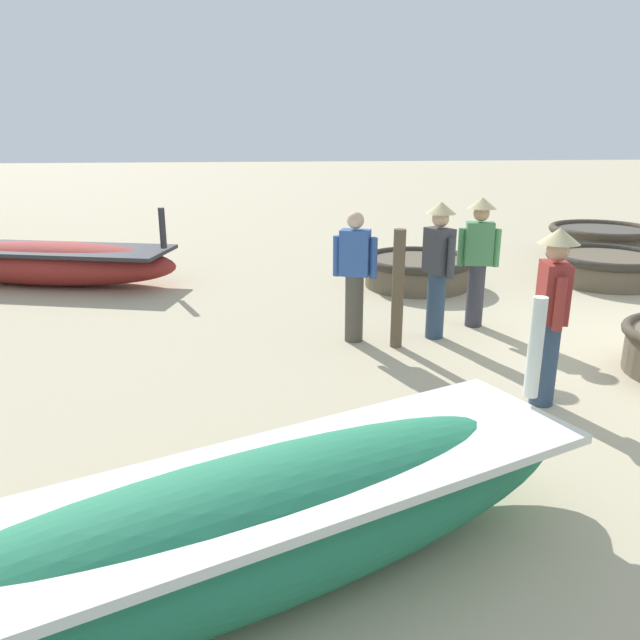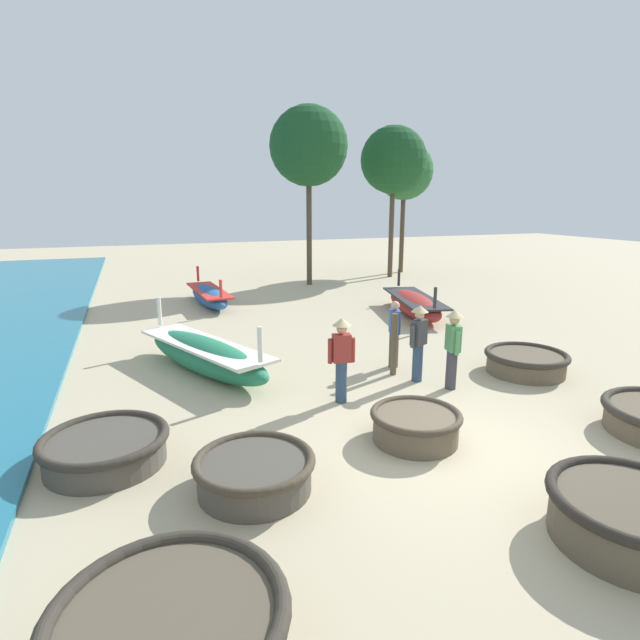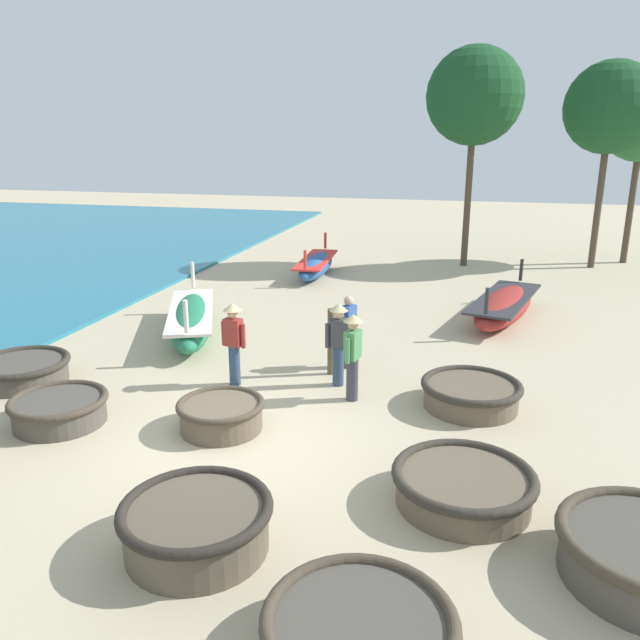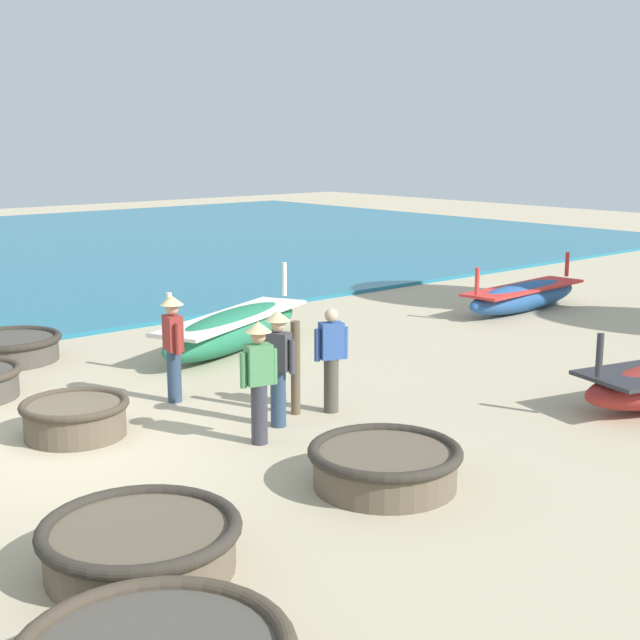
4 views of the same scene
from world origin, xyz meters
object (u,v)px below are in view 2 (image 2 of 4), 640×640
object	(u,v)px
coracle_weathered	(631,516)
coracle_center	(105,447)
fisherman_crouching	(453,344)
tree_rightmost	(309,147)
fisherman_standing_left	(341,355)
coracle_front_right	(170,634)
long_boat_red_hull	(209,296)
fisherman_hauling	(394,332)
tree_center	(394,160)
fisherman_with_hat	(419,338)
mooring_post_mid_beach	(394,344)
long_boat_blue_hull	(414,304)
tree_tall_back	(404,171)
coracle_front_left	(526,361)
coracle_far_right	(255,472)
coracle_far_left	(416,425)
long_boat_ochre_hull	(205,355)

from	to	relation	value
coracle_weathered	coracle_center	world-z (taller)	coracle_weathered
fisherman_crouching	tree_rightmost	xyz separation A→B (m)	(1.62, 13.31, 5.09)
coracle_center	fisherman_standing_left	distance (m)	4.33
coracle_front_right	long_boat_red_hull	bearing A→B (deg)	80.29
coracle_front_right	fisherman_standing_left	world-z (taller)	fisherman_standing_left
fisherman_hauling	tree_center	xyz separation A→B (m)	(6.68, 12.48, 4.82)
coracle_weathered	fisherman_with_hat	distance (m)	5.45
fisherman_crouching	mooring_post_mid_beach	world-z (taller)	fisherman_crouching
coracle_center	coracle_front_right	distance (m)	3.83
long_boat_blue_hull	fisherman_crouching	world-z (taller)	fisherman_crouching
fisherman_standing_left	tree_tall_back	bearing A→B (deg)	56.77
coracle_center	coracle_front_left	distance (m)	8.77
coracle_far_right	mooring_post_mid_beach	bearing A→B (deg)	40.45
fisherman_with_hat	mooring_post_mid_beach	xyz separation A→B (m)	(-0.28, 0.54, -0.26)
coracle_front_right	fisherman_standing_left	xyz separation A→B (m)	(3.54, 4.70, 0.62)
tree_tall_back	coracle_far_left	bearing A→B (deg)	-118.97
fisherman_standing_left	tree_center	size ratio (longest dim) A/B	0.23
coracle_front_right	long_boat_ochre_hull	distance (m)	7.50
fisherman_crouching	fisherman_standing_left	size ratio (longest dim) A/B	1.00
long_boat_red_hull	long_boat_blue_hull	world-z (taller)	long_boat_blue_hull
coracle_front_left	long_boat_red_hull	xyz separation A→B (m)	(-5.55, 10.11, 0.08)
tree_tall_back	long_boat_red_hull	bearing A→B (deg)	-155.14
coracle_far_left	coracle_center	bearing A→B (deg)	168.31
coracle_far_left	tree_center	bearing A→B (deg)	62.85
long_boat_blue_hull	fisherman_with_hat	size ratio (longest dim) A/B	2.71
coracle_front_right	mooring_post_mid_beach	bearing A→B (deg)	47.50
coracle_far_left	coracle_front_right	world-z (taller)	coracle_front_right
coracle_far_right	coracle_front_right	xyz separation A→B (m)	(-1.27, -2.33, 0.07)
long_boat_red_hull	fisherman_crouching	distance (m)	10.89
coracle_front_left	fisherman_with_hat	world-z (taller)	fisherman_with_hat
long_boat_ochre_hull	fisherman_with_hat	xyz separation A→B (m)	(4.19, -2.20, 0.55)
long_boat_blue_hull	coracle_far_right	bearing A→B (deg)	-131.84
long_boat_ochre_hull	tree_center	world-z (taller)	tree_center
coracle_weathered	coracle_front_right	xyz separation A→B (m)	(-5.01, 0.21, -0.00)
coracle_far_left	long_boat_blue_hull	bearing A→B (deg)	59.04
coracle_weathered	fisherman_with_hat	xyz separation A→B (m)	(0.51, 5.39, 0.62)
long_boat_red_hull	fisherman_standing_left	world-z (taller)	fisherman_standing_left
fisherman_hauling	fisherman_standing_left	bearing A→B (deg)	-142.76
coracle_far_right	tree_center	distance (m)	20.37
tree_rightmost	coracle_far_left	bearing A→B (deg)	-103.13
coracle_center	mooring_post_mid_beach	world-z (taller)	mooring_post_mid_beach
long_boat_blue_hull	fisherman_with_hat	bearing A→B (deg)	-120.52
coracle_far_right	tree_center	xyz separation A→B (m)	(10.91, 16.34, 5.38)
fisherman_crouching	tree_tall_back	size ratio (longest dim) A/B	0.25
coracle_far_left	tree_tall_back	size ratio (longest dim) A/B	0.22
coracle_front_left	tree_tall_back	distance (m)	16.90
fisherman_crouching	fisherman_with_hat	xyz separation A→B (m)	(-0.41, 0.64, 0.00)
long_boat_ochre_hull	tree_center	size ratio (longest dim) A/B	0.62
coracle_weathered	coracle_center	size ratio (longest dim) A/B	1.00
tree_center	fisherman_hauling	bearing A→B (deg)	-118.14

